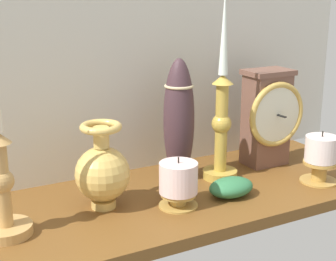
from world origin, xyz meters
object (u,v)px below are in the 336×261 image
mantel_clock (268,117)px  pillar_candle_front (321,157)px  candlestick_tall_center (222,119)px  pillar_candle_near_clock (177,183)px  tall_ceramic_vase (179,120)px  candlestick_tall_left (1,175)px  brass_vase_bulbous (102,171)px

mantel_clock → pillar_candle_front: (3.19, -14.53, -6.17)cm
candlestick_tall_center → pillar_candle_front: size_ratio=3.63×
mantel_clock → pillar_candle_near_clock: bearing=-160.2°
pillar_candle_front → tall_ceramic_vase: (-26.50, 16.29, 7.95)cm
tall_ceramic_vase → mantel_clock: bearing=-4.3°
pillar_candle_front → tall_ceramic_vase: size_ratio=0.43×
tall_ceramic_vase → candlestick_tall_center: bearing=-24.7°
candlestick_tall_center → candlestick_tall_left: bearing=-174.0°
brass_vase_bulbous → tall_ceramic_vase: (20.38, 6.26, 6.13)cm
candlestick_tall_left → pillar_candle_near_clock: (32.00, -3.92, -6.21)cm
pillar_candle_front → pillar_candle_near_clock: bearing=174.3°
pillar_candle_near_clock → tall_ceramic_vase: size_ratio=0.38×
brass_vase_bulbous → pillar_candle_front: 47.97cm
candlestick_tall_left → candlestick_tall_center: (48.08, 5.05, 2.69)cm
candlestick_tall_center → pillar_candle_front: candlestick_tall_center is taller
brass_vase_bulbous → candlestick_tall_left: bearing=-172.0°
mantel_clock → candlestick_tall_center: 15.06cm
candlestick_tall_center → brass_vase_bulbous: (-28.91, -2.34, -6.23)cm
candlestick_tall_center → tall_ceramic_vase: (-8.53, 3.92, -0.10)cm
brass_vase_bulbous → pillar_candle_near_clock: brass_vase_bulbous is taller
mantel_clock → candlestick_tall_center: candlestick_tall_center is taller
mantel_clock → candlestick_tall_left: bearing=-173.5°
brass_vase_bulbous → pillar_candle_near_clock: 14.68cm
pillar_candle_front → pillar_candle_near_clock: (-34.05, 3.40, -0.84)cm
candlestick_tall_center → pillar_candle_near_clock: size_ratio=4.11×
candlestick_tall_center → pillar_candle_front: 23.25cm
mantel_clock → candlestick_tall_left: size_ratio=0.64×
candlestick_tall_left → pillar_candle_near_clock: candlestick_tall_left is taller
candlestick_tall_center → brass_vase_bulbous: 29.67cm
candlestick_tall_left → tall_ceramic_vase: size_ratio=1.33×
mantel_clock → tall_ceramic_vase: (-23.31, 1.76, 1.78)cm
candlestick_tall_center → pillar_candle_front: bearing=-34.5°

